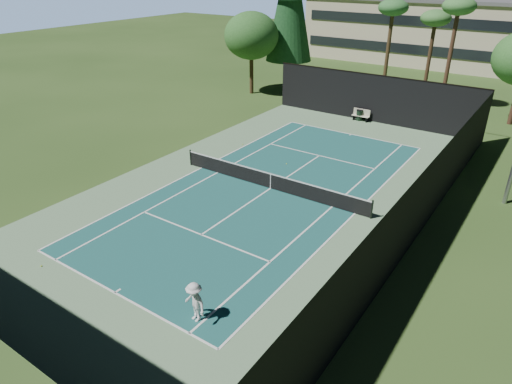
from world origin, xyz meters
TOP-DOWN VIEW (x-y plane):
  - ground at (0.00, 0.00)m, footprint 160.00×160.00m
  - apron_slab at (0.00, 0.00)m, footprint 18.00×32.00m
  - court_surface at (0.00, 0.00)m, footprint 10.97×23.77m
  - court_lines at (0.00, 0.00)m, footprint 11.07×23.87m
  - tennis_net at (0.00, 0.00)m, footprint 12.90×0.10m
  - fence at (0.00, 0.06)m, footprint 18.04×32.05m
  - player at (3.82, -11.17)m, footprint 1.21×0.86m
  - tennis_ball_a at (-4.19, -12.53)m, footprint 0.08×0.08m
  - tennis_ball_b at (-1.12, 3.76)m, footprint 0.07×0.07m
  - tennis_ball_c at (2.02, 1.77)m, footprint 0.07×0.07m
  - tennis_ball_d at (-5.79, 5.08)m, footprint 0.08×0.08m
  - park_bench at (-0.80, 15.67)m, footprint 1.50×0.45m
  - trash_bin at (-0.96, 15.67)m, footprint 0.56×0.56m
  - palm_a at (-2.00, 24.00)m, footprint 2.80×2.80m
  - palm_b at (1.50, 26.00)m, footprint 2.80×2.80m
  - palm_c at (4.00, 23.00)m, footprint 2.80×2.80m
  - decid_tree_c at (-14.00, 18.00)m, footprint 5.44×5.44m
  - campus_building at (0.00, 45.98)m, footprint 40.50×12.50m

SIDE VIEW (x-z plane):
  - ground at x=0.00m, z-range 0.00..0.00m
  - apron_slab at x=0.00m, z-range 0.00..0.01m
  - court_surface at x=0.00m, z-range 0.01..0.02m
  - court_lines at x=0.00m, z-range 0.02..0.02m
  - tennis_ball_c at x=2.02m, z-range 0.00..0.07m
  - tennis_ball_b at x=-1.12m, z-range 0.00..0.07m
  - tennis_ball_a at x=-4.19m, z-range 0.00..0.08m
  - tennis_ball_d at x=-5.79m, z-range 0.00..0.08m
  - trash_bin at x=-0.96m, z-range 0.01..0.95m
  - park_bench at x=-0.80m, z-range 0.03..1.06m
  - tennis_net at x=0.00m, z-range 0.01..1.11m
  - player at x=3.82m, z-range 0.00..1.70m
  - fence at x=0.00m, z-range -0.01..4.02m
  - campus_building at x=0.00m, z-range 0.06..8.36m
  - decid_tree_c at x=-14.00m, z-range 1.72..9.81m
  - palm_b at x=1.50m, z-range 3.15..11.57m
  - palm_a at x=-2.00m, z-range 3.53..12.85m
  - palm_c at x=4.00m, z-range 3.72..13.49m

